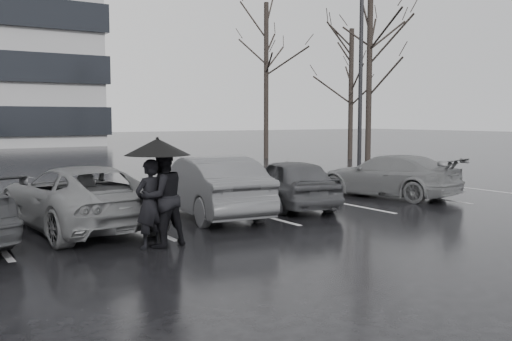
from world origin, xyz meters
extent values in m
plane|color=black|center=(0.00, 0.00, 0.00)|extent=(160.00, 160.00, 0.00)
imported|color=black|center=(1.84, 2.12, 0.62)|extent=(2.28, 3.89, 1.24)
imported|color=#302F32|center=(-0.42, 2.09, 0.68)|extent=(1.92, 4.30, 1.37)
imported|color=#49494B|center=(-3.35, 2.21, 0.64)|extent=(2.49, 4.76, 1.28)
imported|color=#49494B|center=(5.34, 2.21, 0.60)|extent=(2.74, 4.44, 1.20)
imported|color=black|center=(-2.82, -0.25, 0.77)|extent=(0.64, 0.50, 1.54)
imported|color=black|center=(-2.59, -0.25, 0.87)|extent=(0.94, 0.78, 1.74)
cylinder|color=black|center=(-2.67, -0.28, 0.82)|extent=(0.02, 0.02, 1.64)
cone|color=black|center=(-2.67, -0.28, 1.74)|extent=(1.13, 1.13, 0.29)
sphere|color=black|center=(-2.67, -0.28, 1.89)|extent=(0.05, 0.05, 0.05)
cylinder|color=gray|center=(9.39, 7.75, 0.10)|extent=(0.51, 0.51, 0.20)
cylinder|color=black|center=(9.39, 7.75, 4.56)|extent=(0.16, 0.16, 9.11)
cube|color=#B4B4B7|center=(-2.20, 2.50, 0.00)|extent=(0.12, 5.00, 0.00)
cube|color=#B4B4B7|center=(0.60, 2.50, 0.00)|extent=(0.12, 5.00, 0.00)
cube|color=#B4B4B7|center=(3.40, 2.50, 0.00)|extent=(0.12, 5.00, 0.00)
cube|color=#B4B4B7|center=(6.20, 2.50, 0.00)|extent=(0.12, 5.00, 0.00)
cube|color=#B4B4B7|center=(9.00, 2.50, 0.00)|extent=(0.12, 5.00, 0.00)
cylinder|color=black|center=(12.00, 10.00, 4.00)|extent=(0.26, 0.26, 8.00)
cylinder|color=black|center=(14.50, 14.00, 3.50)|extent=(0.26, 0.26, 7.00)
cylinder|color=black|center=(11.00, 17.00, 4.25)|extent=(0.26, 0.26, 8.50)
camera|label=1|loc=(-6.47, -9.37, 2.23)|focal=40.00mm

